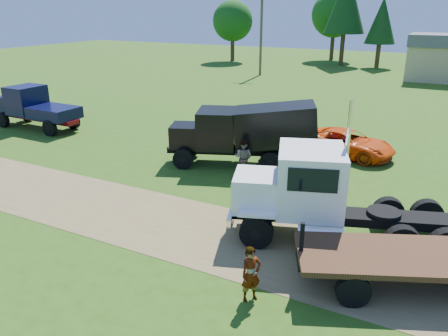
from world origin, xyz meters
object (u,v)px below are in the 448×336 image
at_px(white_semi_tractor, 312,193).
at_px(spectator_a, 251,274).
at_px(navy_truck, 33,107).
at_px(flatbed_trailer, 432,262).
at_px(orange_pickup, 347,143).
at_px(black_dump_truck, 248,131).

relative_size(white_semi_tractor, spectator_a, 4.94).
distance_m(navy_truck, spectator_a, 21.73).
relative_size(flatbed_trailer, spectator_a, 4.85).
relative_size(navy_truck, spectator_a, 3.96).
height_order(white_semi_tractor, orange_pickup, white_semi_tractor).
relative_size(black_dump_truck, flatbed_trailer, 0.96).
distance_m(white_semi_tractor, black_dump_truck, 7.35).
bearing_deg(flatbed_trailer, black_dump_truck, 118.02).
bearing_deg(navy_truck, flatbed_trailer, -15.80).
xyz_separation_m(orange_pickup, spectator_a, (0.43, -13.28, 0.11)).
height_order(black_dump_truck, spectator_a, black_dump_truck).
distance_m(white_semi_tractor, flatbed_trailer, 4.08).
distance_m(navy_truck, flatbed_trailer, 24.58).
distance_m(white_semi_tractor, navy_truck, 20.57).
bearing_deg(orange_pickup, flatbed_trailer, -143.55).
bearing_deg(white_semi_tractor, navy_truck, 145.08).
bearing_deg(black_dump_truck, navy_truck, 158.21).
bearing_deg(black_dump_truck, white_semi_tractor, -70.30).
distance_m(black_dump_truck, flatbed_trailer, 11.05).
bearing_deg(spectator_a, white_semi_tractor, 32.46).
bearing_deg(spectator_a, navy_truck, 100.77).
relative_size(white_semi_tractor, navy_truck, 1.25).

